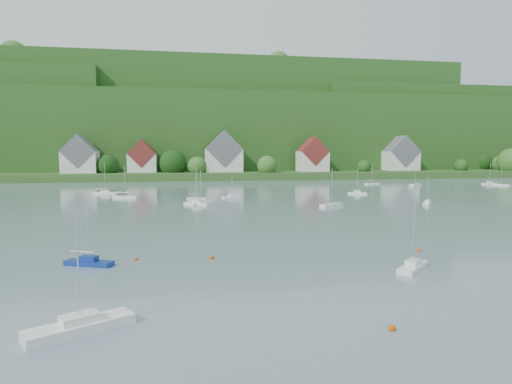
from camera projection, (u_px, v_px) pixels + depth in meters
far_shore_strip at (211, 174)px, 205.55m from camera, size 600.00×60.00×3.00m
forested_ridge at (204, 134)px, 271.05m from camera, size 620.00×181.22×69.89m
village_building_0 at (80, 157)px, 182.93m from camera, size 14.00×10.40×16.00m
village_building_1 at (142, 159)px, 189.11m from camera, size 12.00×9.36×14.00m
village_building_2 at (224, 155)px, 193.82m from camera, size 16.00×11.44×18.00m
village_building_3 at (312, 157)px, 198.58m from camera, size 13.00×10.40×15.50m
village_building_4 at (401, 157)px, 209.97m from camera, size 15.00×10.40×16.50m
near_sailboat_0 at (80, 325)px, 27.84m from camera, size 6.68×4.96×8.98m
near_sailboat_1 at (89, 262)px, 44.35m from camera, size 5.09×3.17×6.66m
near_sailboat_3 at (413, 266)px, 42.65m from camera, size 4.78×4.68×7.06m
mooring_buoy_0 at (392, 330)px, 28.20m from camera, size 0.48×0.48×0.48m
mooring_buoy_2 at (418, 251)px, 50.73m from camera, size 0.42×0.42×0.42m
mooring_buoy_3 at (212, 259)px, 47.15m from camera, size 0.47×0.47×0.47m
mooring_buoy_5 at (136, 260)px, 46.53m from camera, size 0.38×0.38×0.38m
far_sailboat_cluster at (283, 192)px, 123.14m from camera, size 203.58×63.69×8.71m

